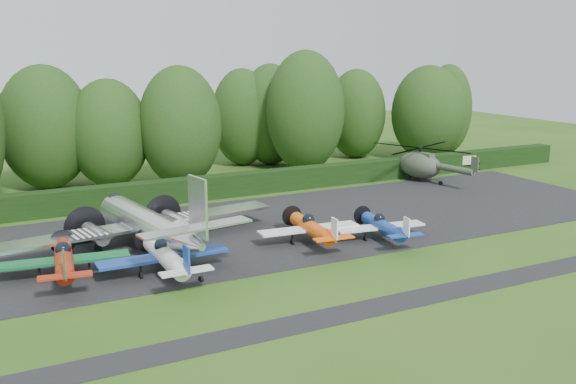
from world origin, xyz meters
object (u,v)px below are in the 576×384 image
light_plane_blue (383,226)px  sign_board (462,161)px  light_plane_red (64,260)px  transport_plane (146,225)px  light_plane_white (166,256)px  light_plane_orange (312,228)px  helicopter (420,163)px

light_plane_blue → sign_board: light_plane_blue is taller
light_plane_red → light_plane_blue: (20.78, -2.08, -0.15)m
transport_plane → light_plane_blue: (15.11, -5.25, -0.73)m
light_plane_white → light_plane_orange: bearing=9.4°
helicopter → light_plane_orange: bearing=-137.6°
light_plane_orange → sign_board: light_plane_orange is taller
transport_plane → light_plane_white: (-0.30, -5.34, -0.53)m
transport_plane → light_plane_orange: 11.00m
transport_plane → light_plane_blue: 16.01m
light_plane_orange → helicopter: bearing=29.2°
light_plane_orange → transport_plane: bearing=155.3°
light_plane_red → light_plane_white: 5.80m
light_plane_white → light_plane_blue: light_plane_white is taller
light_plane_orange → light_plane_blue: bearing=-23.0°
light_plane_white → light_plane_blue: 15.41m
helicopter → sign_board: helicopter is taller
light_plane_white → helicopter: size_ratio=0.65×
light_plane_blue → sign_board: 27.79m
transport_plane → light_plane_blue: size_ratio=2.89×
light_plane_red → light_plane_white: light_plane_white is taller
transport_plane → light_plane_white: bearing=-84.1°
light_plane_white → sign_board: size_ratio=2.65×
light_plane_red → helicopter: helicopter is taller
light_plane_white → helicopter: bearing=27.1°
light_plane_red → sign_board: light_plane_red is taller
light_plane_white → helicopter: (30.56, 15.22, 0.60)m
light_plane_white → light_plane_blue: bearing=1.0°
transport_plane → light_plane_red: transport_plane is taller
transport_plane → light_plane_red: size_ratio=2.53×
transport_plane → light_plane_blue: transport_plane is taller
light_plane_blue → light_plane_orange: bearing=154.3°
helicopter → sign_board: size_ratio=4.05×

